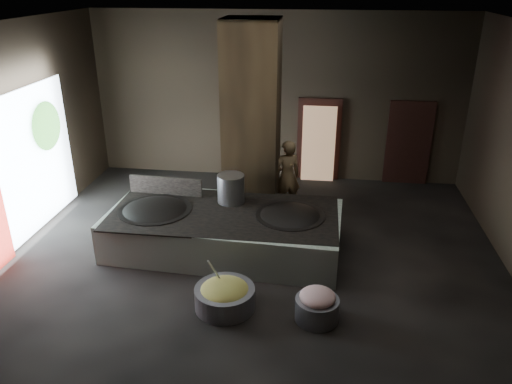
# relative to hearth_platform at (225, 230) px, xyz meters

# --- Properties ---
(floor) EXTENTS (10.00, 9.00, 0.10)m
(floor) POSITION_rel_hearth_platform_xyz_m (0.65, -0.24, -0.46)
(floor) COLOR black
(floor) RESTS_ON ground
(ceiling) EXTENTS (10.00, 9.00, 0.10)m
(ceiling) POSITION_rel_hearth_platform_xyz_m (0.65, -0.24, 4.14)
(ceiling) COLOR black
(ceiling) RESTS_ON back_wall
(back_wall) EXTENTS (10.00, 0.10, 4.50)m
(back_wall) POSITION_rel_hearth_platform_xyz_m (0.65, 4.31, 1.84)
(back_wall) COLOR black
(back_wall) RESTS_ON ground
(front_wall) EXTENTS (10.00, 0.10, 4.50)m
(front_wall) POSITION_rel_hearth_platform_xyz_m (0.65, -4.79, 1.84)
(front_wall) COLOR black
(front_wall) RESTS_ON ground
(left_wall) EXTENTS (0.10, 9.00, 4.50)m
(left_wall) POSITION_rel_hearth_platform_xyz_m (-4.40, -0.24, 1.84)
(left_wall) COLOR black
(left_wall) RESTS_ON ground
(pillar) EXTENTS (1.20, 1.20, 4.50)m
(pillar) POSITION_rel_hearth_platform_xyz_m (0.35, 1.66, 1.84)
(pillar) COLOR black
(pillar) RESTS_ON ground
(hearth_platform) EXTENTS (4.86, 2.53, 0.82)m
(hearth_platform) POSITION_rel_hearth_platform_xyz_m (0.00, 0.00, 0.00)
(hearth_platform) COLOR silver
(hearth_platform) RESTS_ON ground
(platform_cap) EXTENTS (4.63, 2.22, 0.03)m
(platform_cap) POSITION_rel_hearth_platform_xyz_m (0.00, -0.00, 0.40)
(platform_cap) COLOR black
(platform_cap) RESTS_ON hearth_platform
(wok_left) EXTENTS (1.49, 1.49, 0.41)m
(wok_left) POSITION_rel_hearth_platform_xyz_m (-1.45, -0.05, 0.34)
(wok_left) COLOR black
(wok_left) RESTS_ON hearth_platform
(wok_left_rim) EXTENTS (1.52, 1.52, 0.05)m
(wok_left_rim) POSITION_rel_hearth_platform_xyz_m (-1.45, -0.05, 0.41)
(wok_left_rim) COLOR black
(wok_left_rim) RESTS_ON hearth_platform
(wok_right) EXTENTS (1.39, 1.39, 0.39)m
(wok_right) POSITION_rel_hearth_platform_xyz_m (1.35, 0.05, 0.34)
(wok_right) COLOR black
(wok_right) RESTS_ON hearth_platform
(wok_right_rim) EXTENTS (1.42, 1.42, 0.05)m
(wok_right_rim) POSITION_rel_hearth_platform_xyz_m (1.35, 0.05, 0.41)
(wok_right_rim) COLOR black
(wok_right_rim) RESTS_ON hearth_platform
(stock_pot) EXTENTS (0.58, 0.58, 0.62)m
(stock_pot) POSITION_rel_hearth_platform_xyz_m (0.05, 0.55, 0.72)
(stock_pot) COLOR #A6AAAE
(stock_pot) RESTS_ON hearth_platform
(splash_guard) EXTENTS (1.65, 0.15, 0.41)m
(splash_guard) POSITION_rel_hearth_platform_xyz_m (-1.45, 0.75, 0.62)
(splash_guard) COLOR black
(splash_guard) RESTS_ON hearth_platform
(cook) EXTENTS (0.77, 0.65, 1.79)m
(cook) POSITION_rel_hearth_platform_xyz_m (1.15, 1.98, 0.48)
(cook) COLOR olive
(cook) RESTS_ON ground
(veg_basin) EXTENTS (1.25, 1.25, 0.38)m
(veg_basin) POSITION_rel_hearth_platform_xyz_m (0.38, -2.02, -0.22)
(veg_basin) COLOR slate
(veg_basin) RESTS_ON ground
(veg_fill) EXTENTS (0.86, 0.86, 0.26)m
(veg_fill) POSITION_rel_hearth_platform_xyz_m (0.38, -2.02, -0.06)
(veg_fill) COLOR #79994A
(veg_fill) RESTS_ON veg_basin
(ladle) EXTENTS (0.28, 0.35, 0.74)m
(ladle) POSITION_rel_hearth_platform_xyz_m (0.23, -1.87, 0.14)
(ladle) COLOR #A6AAAE
(ladle) RESTS_ON veg_basin
(meat_basin) EXTENTS (0.94, 0.94, 0.40)m
(meat_basin) POSITION_rel_hearth_platform_xyz_m (1.97, -2.14, -0.21)
(meat_basin) COLOR slate
(meat_basin) RESTS_ON ground
(meat_fill) EXTENTS (0.60, 0.60, 0.23)m
(meat_fill) POSITION_rel_hearth_platform_xyz_m (1.97, -2.14, 0.04)
(meat_fill) COLOR #C47577
(meat_fill) RESTS_ON meat_basin
(doorway_near) EXTENTS (1.18, 0.08, 2.38)m
(doorway_near) POSITION_rel_hearth_platform_xyz_m (1.85, 4.21, 0.69)
(doorway_near) COLOR black
(doorway_near) RESTS_ON ground
(doorway_near_glow) EXTENTS (0.90, 0.04, 2.12)m
(doorway_near_glow) POSITION_rel_hearth_platform_xyz_m (1.85, 4.06, 0.64)
(doorway_near_glow) COLOR #8C6647
(doorway_near_glow) RESTS_ON ground
(doorway_far) EXTENTS (1.18, 0.08, 2.38)m
(doorway_far) POSITION_rel_hearth_platform_xyz_m (4.25, 4.21, 0.69)
(doorway_far) COLOR black
(doorway_far) RESTS_ON ground
(doorway_far_glow) EXTENTS (0.80, 0.04, 1.90)m
(doorway_far_glow) POSITION_rel_hearth_platform_xyz_m (4.30, 4.30, 0.64)
(doorway_far_glow) COLOR #8C6647
(doorway_far_glow) RESTS_ON ground
(left_opening) EXTENTS (0.04, 4.20, 3.10)m
(left_opening) POSITION_rel_hearth_platform_xyz_m (-4.30, -0.04, 1.19)
(left_opening) COLOR white
(left_opening) RESTS_ON ground
(tree_silhouette) EXTENTS (0.28, 1.10, 1.10)m
(tree_silhouette) POSITION_rel_hearth_platform_xyz_m (-4.20, 1.06, 1.79)
(tree_silhouette) COLOR #194714
(tree_silhouette) RESTS_ON left_opening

